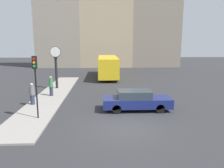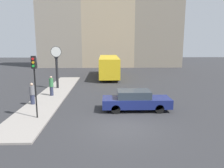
# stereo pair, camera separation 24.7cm
# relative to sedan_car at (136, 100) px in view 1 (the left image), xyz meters

# --- Properties ---
(ground_plane) EXTENTS (120.00, 120.00, 0.00)m
(ground_plane) POSITION_rel_sedan_car_xyz_m (-1.18, -3.23, -0.72)
(ground_plane) COLOR #2D2D30
(sidewalk_corner) EXTENTS (2.61, 19.67, 0.11)m
(sidewalk_corner) POSITION_rel_sedan_car_xyz_m (-6.90, 4.60, -0.66)
(sidewalk_corner) COLOR gray
(sidewalk_corner) RESTS_ON ground_plane
(building_row) EXTENTS (27.59, 5.00, 19.67)m
(building_row) POSITION_rel_sedan_car_xyz_m (-0.86, 29.06, 8.62)
(building_row) COLOR gray
(building_row) RESTS_ON ground_plane
(sedan_car) EXTENTS (4.78, 1.73, 1.43)m
(sedan_car) POSITION_rel_sedan_car_xyz_m (0.00, 0.00, 0.00)
(sedan_car) COLOR navy
(sedan_car) RESTS_ON ground_plane
(bus_distant) EXTENTS (2.55, 9.74, 2.80)m
(bus_distant) POSITION_rel_sedan_car_xyz_m (-1.64, 15.18, 0.88)
(bus_distant) COLOR gold
(bus_distant) RESTS_ON ground_plane
(traffic_light_near) EXTENTS (0.26, 0.24, 3.84)m
(traffic_light_near) POSITION_rel_sedan_car_xyz_m (-6.40, -1.71, 2.14)
(traffic_light_near) COLOR black
(traffic_light_near) RESTS_ON sidewalk_corner
(street_clock) EXTENTS (1.08, 0.32, 4.24)m
(street_clock) POSITION_rel_sedan_car_xyz_m (-7.09, 7.45, 1.73)
(street_clock) COLOR black
(street_clock) RESTS_ON sidewalk_corner
(pedestrian_green_hoodie) EXTENTS (0.36, 0.36, 1.74)m
(pedestrian_green_hoodie) POSITION_rel_sedan_car_xyz_m (-6.89, 4.12, 0.26)
(pedestrian_green_hoodie) COLOR #2D334C
(pedestrian_green_hoodie) RESTS_ON sidewalk_corner
(pedestrian_grey_jacket) EXTENTS (0.38, 0.38, 1.64)m
(pedestrian_grey_jacket) POSITION_rel_sedan_car_xyz_m (-7.68, 1.40, 0.21)
(pedestrian_grey_jacket) COLOR #2D334C
(pedestrian_grey_jacket) RESTS_ON sidewalk_corner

